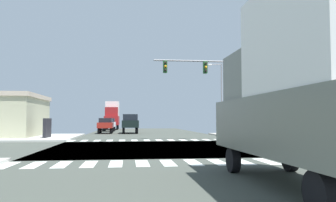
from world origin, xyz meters
TOP-DOWN VIEW (x-y plane):
  - ground at (0.00, 0.00)m, footprint 90.00×90.00m
  - sidewalk_corner_ne at (13.00, 12.00)m, footprint 12.00×12.00m
  - sidewalk_corner_nw at (-13.00, 12.00)m, footprint 12.00×12.00m
  - crosswalk_near at (-0.25, -7.30)m, footprint 13.50×2.00m
  - crosswalk_far at (-0.25, 7.30)m, footprint 13.50×2.00m
  - traffic_signal_mast at (4.75, 7.46)m, footprint 8.10×0.55m
  - street_lamp at (8.08, 16.87)m, footprint 1.78×0.32m
  - pickup_nearside_1 at (-2.00, 21.55)m, footprint 2.00×5.10m
  - box_truck_farside_1 at (2.00, -12.56)m, footprint 2.40×7.20m
  - sedan_crossing_1 at (-5.00, 21.85)m, footprint 1.80×4.30m
  - sedan_queued_2 at (-5.00, 29.66)m, footprint 1.80×4.30m
  - box_truck_leading_2 at (-5.00, 39.27)m, footprint 2.40×7.20m
  - sedan_middle_3 at (8.42, 3.50)m, footprint 4.30×1.80m

SIDE VIEW (x-z plane):
  - ground at x=0.00m, z-range -0.05..0.00m
  - crosswalk_near at x=-0.25m, z-range 0.00..0.01m
  - crosswalk_far at x=-0.25m, z-range 0.00..0.01m
  - sidewalk_corner_ne at x=13.00m, z-range 0.00..0.14m
  - sidewalk_corner_nw at x=-13.00m, z-range 0.00..0.14m
  - sedan_crossing_1 at x=-5.00m, z-range 0.18..2.06m
  - sedan_queued_2 at x=-5.00m, z-range 0.18..2.06m
  - sedan_middle_3 at x=8.42m, z-range 0.18..2.06m
  - pickup_nearside_1 at x=-2.00m, z-range 0.12..2.47m
  - box_truck_farside_1 at x=2.00m, z-range 0.14..4.99m
  - box_truck_leading_2 at x=-5.00m, z-range 0.14..4.99m
  - street_lamp at x=8.08m, z-range 0.79..8.89m
  - traffic_signal_mast at x=4.75m, z-range 1.74..8.80m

